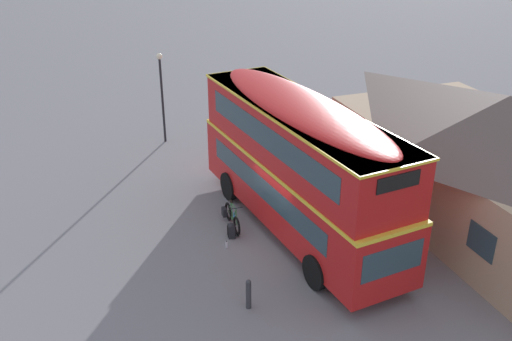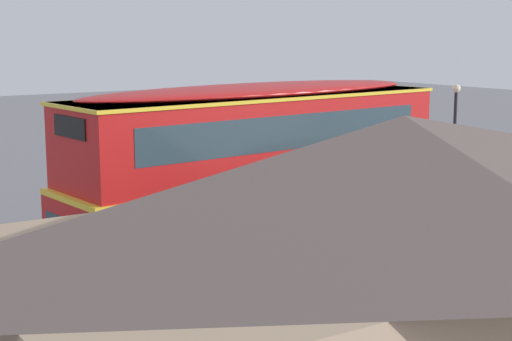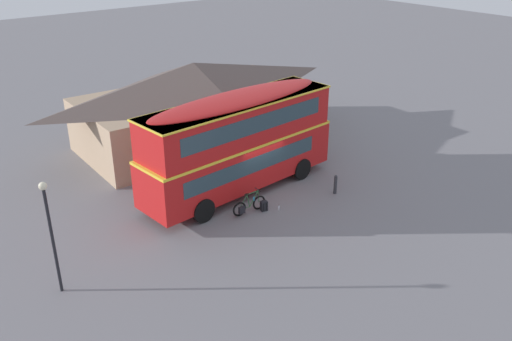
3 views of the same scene
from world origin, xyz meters
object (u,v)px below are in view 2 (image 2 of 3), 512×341
object	(u,v)px
water_bottle_clear_plastic	(197,248)
backpack_on_ground	(222,242)
kerb_bollard	(82,248)
double_decker_bus	(259,171)
touring_bicycle	(248,237)
street_lamp	(454,132)

from	to	relation	value
water_bottle_clear_plastic	backpack_on_ground	bearing A→B (deg)	146.19
water_bottle_clear_plastic	kerb_bollard	size ratio (longest dim) A/B	0.27
double_decker_bus	water_bottle_clear_plastic	xyz separation A→B (m)	(0.20, -2.69, -2.52)
water_bottle_clear_plastic	kerb_bollard	xyz separation A→B (m)	(3.19, -0.43, 0.38)
touring_bicycle	water_bottle_clear_plastic	size ratio (longest dim) A/B	6.72
backpack_on_ground	kerb_bollard	xyz separation A→B (m)	(3.75, -0.81, 0.23)
touring_bicycle	double_decker_bus	bearing A→B (deg)	63.01
double_decker_bus	touring_bicycle	size ratio (longest dim) A/B	5.92
double_decker_bus	kerb_bollard	distance (m)	5.09
water_bottle_clear_plastic	double_decker_bus	bearing A→B (deg)	94.32
backpack_on_ground	water_bottle_clear_plastic	bearing A→B (deg)	-33.81
double_decker_bus	kerb_bollard	world-z (taller)	double_decker_bus
backpack_on_ground	water_bottle_clear_plastic	distance (m)	0.70
touring_bicycle	kerb_bollard	bearing A→B (deg)	-13.40
touring_bicycle	kerb_bollard	world-z (taller)	touring_bicycle
backpack_on_ground	street_lamp	xyz separation A→B (m)	(-9.33, -0.07, 2.41)
street_lamp	kerb_bollard	xyz separation A→B (m)	(13.08, -0.74, -2.18)
kerb_bollard	street_lamp	bearing A→B (deg)	176.75
water_bottle_clear_plastic	kerb_bollard	bearing A→B (deg)	-7.77
kerb_bollard	water_bottle_clear_plastic	bearing A→B (deg)	172.23
double_decker_bus	street_lamp	bearing A→B (deg)	-166.17
street_lamp	kerb_bollard	bearing A→B (deg)	-3.25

